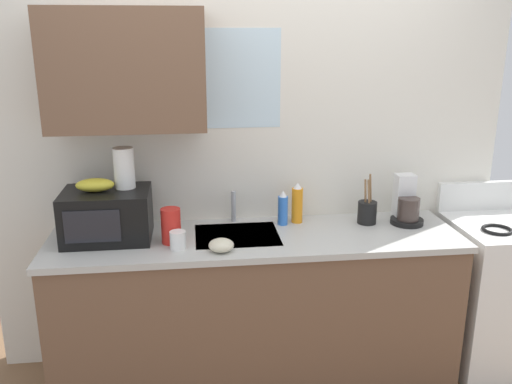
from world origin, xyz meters
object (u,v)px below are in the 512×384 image
object	(u,v)px
coffee_maker	(406,205)
small_bowl	(221,245)
dish_soap_bottle_blue	(283,209)
mug_white	(178,240)
microwave	(107,215)
cereal_canister	(171,226)
paper_towel_roll	(124,168)
stove_range	(497,292)
banana_bunch	(95,185)
utensil_crock	(367,212)
dish_soap_bottle_orange	(297,204)

from	to	relation	value
coffee_maker	small_bowl	world-z (taller)	coffee_maker
dish_soap_bottle_blue	mug_white	distance (m)	0.67
microwave	cereal_canister	distance (m)	0.36
cereal_canister	mug_white	size ratio (longest dim) A/B	1.99
paper_towel_roll	cereal_canister	size ratio (longest dim) A/B	1.16
paper_towel_roll	mug_white	bearing A→B (deg)	-41.01
paper_towel_roll	stove_range	bearing A→B (deg)	-2.54
banana_bunch	stove_range	bearing A→B (deg)	-1.14
stove_range	paper_towel_roll	size ratio (longest dim) A/B	4.91
mug_white	banana_bunch	bearing A→B (deg)	155.96
coffee_maker	mug_white	size ratio (longest dim) A/B	2.95
coffee_maker	mug_white	distance (m)	1.35
coffee_maker	dish_soap_bottle_blue	distance (m)	0.73
cereal_canister	small_bowl	world-z (taller)	cereal_canister
paper_towel_roll	utensil_crock	world-z (taller)	paper_towel_roll
small_bowl	mug_white	bearing A→B (deg)	164.74
stove_range	mug_white	bearing A→B (deg)	-175.69
cereal_canister	paper_towel_roll	bearing A→B (deg)	147.99
coffee_maker	small_bowl	distance (m)	1.15
banana_bunch	paper_towel_roll	xyz separation A→B (m)	(0.15, 0.05, 0.08)
dish_soap_bottle_blue	small_bowl	world-z (taller)	dish_soap_bottle_blue
coffee_maker	microwave	bearing A→B (deg)	-177.98
banana_bunch	mug_white	distance (m)	0.53
banana_bunch	cereal_canister	size ratio (longest dim) A/B	1.06
microwave	cereal_canister	world-z (taller)	microwave
small_bowl	dish_soap_bottle_blue	bearing A→B (deg)	43.23
dish_soap_bottle_orange	cereal_canister	size ratio (longest dim) A/B	1.28
microwave	small_bowl	xyz separation A→B (m)	(0.60, -0.25, -0.10)
mug_white	utensil_crock	distance (m)	1.12
paper_towel_roll	small_bowl	distance (m)	0.68
coffee_maker	cereal_canister	distance (m)	1.37
dish_soap_bottle_blue	cereal_canister	size ratio (longest dim) A/B	1.08
stove_range	dish_soap_bottle_orange	size ratio (longest dim) A/B	4.46
mug_white	paper_towel_roll	bearing A→B (deg)	138.99
banana_bunch	utensil_crock	size ratio (longest dim) A/B	0.68
dish_soap_bottle_orange	mug_white	bearing A→B (deg)	-154.68
coffee_maker	cereal_canister	xyz separation A→B (m)	(-1.36, -0.16, -0.01)
dish_soap_bottle_blue	cereal_canister	bearing A→B (deg)	-161.96
microwave	small_bowl	size ratio (longest dim) A/B	3.54
banana_bunch	coffee_maker	xyz separation A→B (m)	(1.75, 0.06, -0.20)
paper_towel_roll	dish_soap_bottle_blue	distance (m)	0.92
banana_bunch	mug_white	size ratio (longest dim) A/B	2.11
cereal_canister	microwave	bearing A→B (deg)	163.87
paper_towel_roll	microwave	bearing A→B (deg)	-152.83
dish_soap_bottle_orange	paper_towel_roll	bearing A→B (deg)	-174.90
microwave	dish_soap_bottle_orange	size ratio (longest dim) A/B	1.90
banana_bunch	mug_white	xyz separation A→B (m)	(0.43, -0.19, -0.26)
coffee_maker	mug_white	world-z (taller)	coffee_maker
dish_soap_bottle_orange	small_bowl	world-z (taller)	dish_soap_bottle_orange
banana_bunch	small_bowl	bearing A→B (deg)	-21.16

